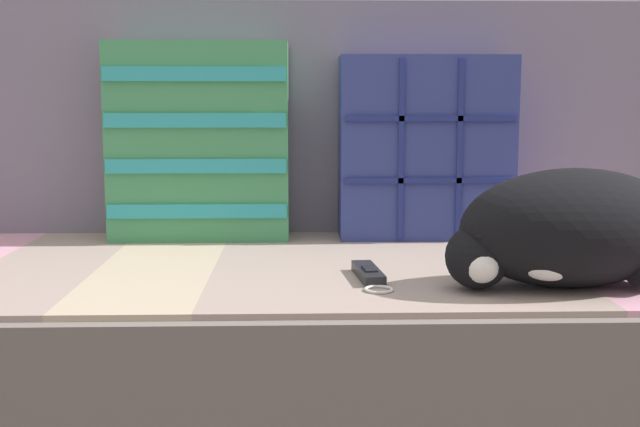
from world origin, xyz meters
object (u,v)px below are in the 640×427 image
at_px(throw_pillow_quilted, 425,148).
at_px(game_remote_far, 369,274).
at_px(throw_pillow_striped, 199,142).
at_px(couch, 274,352).
at_px(sleeping_cat, 567,231).

height_order(throw_pillow_quilted, game_remote_far, throw_pillow_quilted).
xyz_separation_m(throw_pillow_quilted, game_remote_far, (-0.16, -0.43, -0.19)).
bearing_deg(throw_pillow_quilted, throw_pillow_striped, -179.94).
distance_m(throw_pillow_quilted, game_remote_far, 0.50).
height_order(couch, game_remote_far, game_remote_far).
bearing_deg(game_remote_far, couch, 132.10).
height_order(couch, throw_pillow_striped, throw_pillow_striped).
xyz_separation_m(couch, game_remote_far, (0.17, -0.19, 0.20)).
relative_size(throw_pillow_quilted, sleeping_cat, 0.89).
distance_m(sleeping_cat, game_remote_far, 0.34).
relative_size(couch, game_remote_far, 10.59).
bearing_deg(sleeping_cat, throw_pillow_quilted, 107.84).
bearing_deg(throw_pillow_quilted, game_remote_far, -111.00).
bearing_deg(throw_pillow_striped, throw_pillow_quilted, 0.06).
bearing_deg(game_remote_far, throw_pillow_striped, 128.73).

